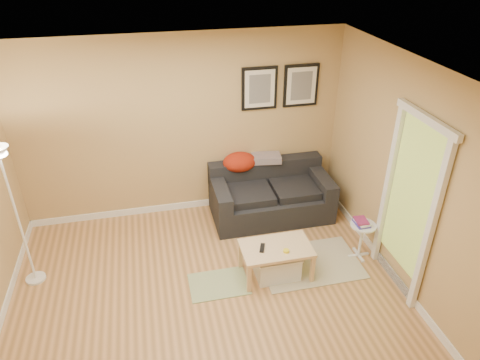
# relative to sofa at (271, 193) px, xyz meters

# --- Properties ---
(floor) EXTENTS (4.50, 4.50, 0.00)m
(floor) POSITION_rel_sofa_xyz_m (-1.17, -1.53, -0.38)
(floor) COLOR tan
(floor) RESTS_ON ground
(ceiling) EXTENTS (4.50, 4.50, 0.00)m
(ceiling) POSITION_rel_sofa_xyz_m (-1.17, -1.53, 2.23)
(ceiling) COLOR white
(ceiling) RESTS_ON wall_back
(wall_back) EXTENTS (4.50, 0.00, 4.50)m
(wall_back) POSITION_rel_sofa_xyz_m (-1.17, 0.47, 0.92)
(wall_back) COLOR tan
(wall_back) RESTS_ON ground
(wall_right) EXTENTS (0.00, 4.00, 4.00)m
(wall_right) POSITION_rel_sofa_xyz_m (1.08, -1.53, 0.92)
(wall_right) COLOR tan
(wall_right) RESTS_ON ground
(baseboard_back) EXTENTS (4.50, 0.02, 0.10)m
(baseboard_back) POSITION_rel_sofa_xyz_m (-1.17, 0.46, -0.33)
(baseboard_back) COLOR white
(baseboard_back) RESTS_ON ground
(baseboard_right) EXTENTS (0.02, 4.00, 0.10)m
(baseboard_right) POSITION_rel_sofa_xyz_m (1.07, -1.53, -0.33)
(baseboard_right) COLOR white
(baseboard_right) RESTS_ON ground
(sofa) EXTENTS (1.70, 0.90, 0.75)m
(sofa) POSITION_rel_sofa_xyz_m (0.00, 0.00, 0.00)
(sofa) COLOR black
(sofa) RESTS_ON ground
(red_throw) EXTENTS (0.48, 0.36, 0.28)m
(red_throw) POSITION_rel_sofa_xyz_m (-0.40, 0.31, 0.40)
(red_throw) COLOR #AC330F
(red_throw) RESTS_ON sofa
(plaid_throw) EXTENTS (0.45, 0.32, 0.10)m
(plaid_throw) POSITION_rel_sofa_xyz_m (0.01, 0.33, 0.41)
(plaid_throw) COLOR tan
(plaid_throw) RESTS_ON sofa
(framed_print_left) EXTENTS (0.50, 0.04, 0.60)m
(framed_print_left) POSITION_rel_sofa_xyz_m (-0.09, 0.45, 1.43)
(framed_print_left) COLOR black
(framed_print_left) RESTS_ON wall_back
(framed_print_right) EXTENTS (0.50, 0.04, 0.60)m
(framed_print_right) POSITION_rel_sofa_xyz_m (0.51, 0.45, 1.43)
(framed_print_right) COLOR black
(framed_print_right) RESTS_ON wall_back
(area_rug) EXTENTS (1.25, 0.85, 0.01)m
(area_rug) POSITION_rel_sofa_xyz_m (0.18, -1.18, -0.37)
(area_rug) COLOR #BEB896
(area_rug) RESTS_ON ground
(green_runner) EXTENTS (0.70, 0.50, 0.01)m
(green_runner) POSITION_rel_sofa_xyz_m (-1.02, -1.29, -0.37)
(green_runner) COLOR #668C4C
(green_runner) RESTS_ON ground
(coffee_table) EXTENTS (0.95, 0.72, 0.42)m
(coffee_table) POSITION_rel_sofa_xyz_m (-0.31, -1.26, -0.17)
(coffee_table) COLOR beige
(coffee_table) RESTS_ON ground
(remote_control) EXTENTS (0.10, 0.17, 0.02)m
(remote_control) POSITION_rel_sofa_xyz_m (-0.48, -1.26, 0.05)
(remote_control) COLOR black
(remote_control) RESTS_ON coffee_table
(tape_roll) EXTENTS (0.07, 0.07, 0.03)m
(tape_roll) POSITION_rel_sofa_xyz_m (-0.23, -1.38, 0.06)
(tape_roll) COLOR yellow
(tape_roll) RESTS_ON coffee_table
(storage_bin) EXTENTS (0.53, 0.39, 0.33)m
(storage_bin) POSITION_rel_sofa_xyz_m (-0.30, -1.28, -0.21)
(storage_bin) COLOR white
(storage_bin) RESTS_ON ground
(side_table) EXTENTS (0.32, 0.32, 0.49)m
(side_table) POSITION_rel_sofa_xyz_m (0.85, -1.17, -0.13)
(side_table) COLOR white
(side_table) RESTS_ON ground
(book_stack) EXTENTS (0.21, 0.25, 0.07)m
(book_stack) POSITION_rel_sofa_xyz_m (0.83, -1.15, 0.15)
(book_stack) COLOR #423399
(book_stack) RESTS_ON side_table
(floor_lamp) EXTENTS (0.23, 0.23, 1.79)m
(floor_lamp) POSITION_rel_sofa_xyz_m (-3.17, -0.71, 0.47)
(floor_lamp) COLOR white
(floor_lamp) RESTS_ON ground
(doorway) EXTENTS (0.12, 1.01, 2.13)m
(doorway) POSITION_rel_sofa_xyz_m (1.03, -1.68, 0.65)
(doorway) COLOR white
(doorway) RESTS_ON ground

